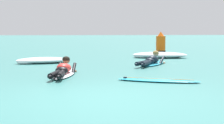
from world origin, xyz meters
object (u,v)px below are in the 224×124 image
drifting_surfboard (157,80)px  channel_marker_buoy (161,44)px  surfer_near (63,71)px  surfer_far (151,61)px

drifting_surfboard → channel_marker_buoy: 11.72m
surfer_near → channel_marker_buoy: (4.92, 9.94, 0.32)m
surfer_near → surfer_far: same height
drifting_surfboard → surfer_near: bearing=147.4°
surfer_near → surfer_far: bearing=43.1°
surfer_far → channel_marker_buoy: channel_marker_buoy is taller
surfer_far → drifting_surfboard: surfer_far is taller
surfer_near → drifting_surfboard: 2.74m
surfer_far → drifting_surfboard: 4.35m
surfer_far → drifting_surfboard: size_ratio=1.15×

